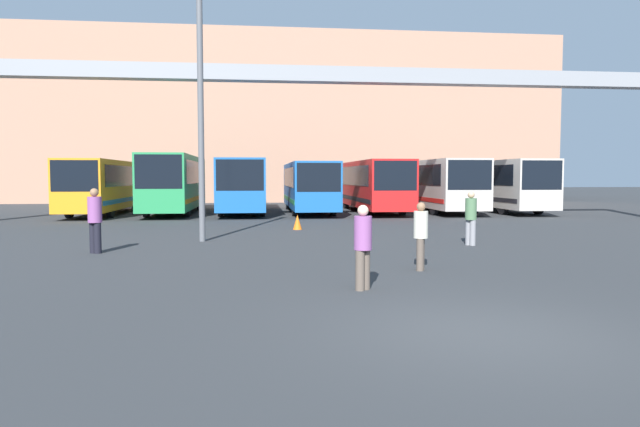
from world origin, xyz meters
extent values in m
plane|color=#2D3033|center=(0.00, 0.00, 0.00)|extent=(200.00, 200.00, 0.00)
cube|color=tan|center=(0.00, 45.62, 7.14)|extent=(46.29, 12.00, 14.29)
cube|color=gray|center=(0.00, 18.84, 6.83)|extent=(34.63, 0.80, 0.70)
cube|color=orange|center=(-11.83, 26.57, 1.70)|extent=(2.42, 11.02, 2.71)
cube|color=black|center=(-11.83, 21.08, 2.20)|extent=(2.22, 0.06, 1.52)
cube|color=black|center=(-11.83, 26.57, 2.20)|extent=(2.45, 9.36, 1.14)
cube|color=#1966B2|center=(-11.83, 26.57, 0.84)|extent=(2.45, 10.46, 0.24)
cylinder|color=black|center=(-12.87, 23.49, 0.46)|extent=(0.28, 0.91, 0.91)
cylinder|color=black|center=(-10.78, 23.49, 0.46)|extent=(0.28, 0.91, 0.91)
cylinder|color=black|center=(-12.87, 29.65, 0.46)|extent=(0.28, 0.91, 0.91)
cylinder|color=black|center=(-10.78, 29.65, 0.46)|extent=(0.28, 0.91, 0.91)
cube|color=#268C4C|center=(-7.88, 26.75, 1.85)|extent=(2.47, 11.38, 3.00)
cube|color=black|center=(-7.88, 21.08, 2.41)|extent=(2.27, 0.06, 1.68)
cube|color=black|center=(-7.88, 26.75, 2.41)|extent=(2.50, 9.67, 1.26)
cube|color=orange|center=(-7.88, 26.75, 0.89)|extent=(2.50, 10.81, 0.24)
cylinder|color=black|center=(-8.96, 23.57, 0.48)|extent=(0.28, 0.97, 0.97)
cylinder|color=black|center=(-6.81, 23.57, 0.48)|extent=(0.28, 0.97, 0.97)
cylinder|color=black|center=(-8.96, 29.94, 0.48)|extent=(0.28, 0.97, 0.97)
cylinder|color=black|center=(-6.81, 29.94, 0.48)|extent=(0.28, 0.97, 0.97)
cube|color=#1959A5|center=(-3.94, 26.95, 1.73)|extent=(2.56, 11.77, 2.76)
cube|color=black|center=(-3.94, 21.08, 2.24)|extent=(2.36, 0.06, 1.55)
cube|color=black|center=(-3.94, 26.95, 2.24)|extent=(2.59, 10.01, 1.16)
cube|color=orange|center=(-3.94, 26.95, 0.85)|extent=(2.59, 11.18, 0.24)
cylinder|color=black|center=(-5.06, 23.65, 0.50)|extent=(0.28, 1.00, 1.00)
cylinder|color=black|center=(-2.82, 23.65, 0.50)|extent=(0.28, 1.00, 1.00)
cylinder|color=black|center=(-5.06, 30.25, 0.50)|extent=(0.28, 1.00, 1.00)
cylinder|color=black|center=(-2.82, 30.25, 0.50)|extent=(0.28, 1.00, 1.00)
cube|color=#1959A5|center=(0.00, 26.79, 1.65)|extent=(2.43, 11.45, 2.61)
cube|color=black|center=(0.00, 21.08, 2.13)|extent=(2.24, 0.06, 1.46)
cube|color=black|center=(0.00, 26.79, 2.13)|extent=(2.46, 9.73, 1.09)
cube|color=#268C4C|center=(0.00, 26.79, 0.82)|extent=(2.46, 10.88, 0.24)
cylinder|color=black|center=(-1.05, 23.58, 0.48)|extent=(0.28, 0.96, 0.96)
cylinder|color=black|center=(1.05, 23.58, 0.48)|extent=(0.28, 0.96, 0.96)
cylinder|color=black|center=(-1.05, 29.99, 0.48)|extent=(0.28, 0.96, 0.96)
cylinder|color=black|center=(1.05, 29.99, 0.48)|extent=(0.28, 0.96, 0.96)
cube|color=red|center=(3.94, 27.09, 1.71)|extent=(2.44, 12.05, 2.73)
cube|color=black|center=(3.94, 21.08, 2.21)|extent=(2.24, 0.06, 1.53)
cube|color=black|center=(3.94, 27.09, 2.21)|extent=(2.47, 10.25, 1.14)
cube|color=black|center=(3.94, 27.09, 0.84)|extent=(2.47, 11.45, 0.24)
cylinder|color=black|center=(2.88, 23.71, 0.48)|extent=(0.28, 0.95, 0.95)
cylinder|color=black|center=(5.00, 23.71, 0.48)|extent=(0.28, 0.95, 0.95)
cylinder|color=black|center=(2.88, 30.46, 0.48)|extent=(0.28, 0.95, 0.95)
cylinder|color=black|center=(5.00, 30.46, 0.48)|extent=(0.28, 0.95, 0.95)
cube|color=beige|center=(7.88, 26.44, 1.74)|extent=(2.57, 10.76, 2.78)
cube|color=black|center=(7.88, 21.08, 2.25)|extent=(2.36, 0.06, 1.55)
cube|color=black|center=(7.88, 26.44, 2.25)|extent=(2.60, 9.14, 1.17)
cube|color=red|center=(7.88, 26.44, 0.85)|extent=(2.60, 10.22, 0.24)
cylinder|color=black|center=(6.76, 23.43, 0.49)|extent=(0.28, 0.97, 0.97)
cylinder|color=black|center=(9.01, 23.43, 0.49)|extent=(0.28, 0.97, 0.97)
cylinder|color=black|center=(6.76, 29.45, 0.49)|extent=(0.28, 0.97, 0.97)
cylinder|color=black|center=(9.01, 29.45, 0.49)|extent=(0.28, 0.97, 0.97)
cube|color=beige|center=(11.83, 26.45, 1.73)|extent=(2.42, 10.77, 2.77)
cube|color=black|center=(11.83, 21.08, 2.24)|extent=(2.22, 0.06, 1.55)
cube|color=black|center=(11.83, 26.45, 2.24)|extent=(2.45, 9.16, 1.16)
cube|color=black|center=(11.83, 26.45, 0.85)|extent=(2.45, 10.23, 0.24)
cylinder|color=black|center=(10.78, 23.43, 0.50)|extent=(0.28, 1.01, 1.01)
cylinder|color=black|center=(12.88, 23.43, 0.50)|extent=(0.28, 1.01, 1.01)
cylinder|color=black|center=(10.78, 29.47, 0.50)|extent=(0.28, 1.01, 1.01)
cylinder|color=black|center=(12.88, 29.47, 0.50)|extent=(0.28, 1.01, 1.01)
cylinder|color=brown|center=(-1.18, 3.14, 0.39)|extent=(0.18, 0.18, 0.78)
cylinder|color=brown|center=(-1.06, 3.23, 0.39)|extent=(0.18, 0.18, 0.78)
cylinder|color=#8C4C8C|center=(-1.12, 3.18, 1.10)|extent=(0.34, 0.34, 0.65)
sphere|color=beige|center=(-1.12, 3.18, 1.53)|extent=(0.21, 0.21, 0.21)
cylinder|color=brown|center=(0.61, 5.23, 0.38)|extent=(0.17, 0.17, 0.75)
cylinder|color=brown|center=(0.66, 5.36, 0.38)|extent=(0.17, 0.17, 0.75)
cylinder|color=beige|center=(0.64, 5.29, 1.07)|extent=(0.33, 0.33, 0.63)
sphere|color=#8C6647|center=(0.64, 5.29, 1.48)|extent=(0.20, 0.20, 0.20)
cylinder|color=black|center=(-7.76, 9.23, 0.44)|extent=(0.20, 0.20, 0.88)
cylinder|color=black|center=(-7.61, 9.13, 0.44)|extent=(0.20, 0.20, 0.88)
cylinder|color=#8C4C8C|center=(-7.68, 9.18, 1.24)|extent=(0.38, 0.38, 0.73)
sphere|color=#8C6647|center=(-7.68, 9.18, 1.72)|extent=(0.24, 0.24, 0.24)
cylinder|color=gray|center=(3.63, 9.73, 0.41)|extent=(0.19, 0.19, 0.81)
cylinder|color=gray|center=(3.54, 9.86, 0.41)|extent=(0.19, 0.19, 0.81)
cylinder|color=#4C724C|center=(3.58, 9.80, 1.15)|extent=(0.36, 0.36, 0.68)
sphere|color=tan|center=(3.58, 9.80, 1.60)|extent=(0.22, 0.22, 0.22)
cone|color=orange|center=(-1.47, 15.74, 0.30)|extent=(0.37, 0.37, 0.61)
cylinder|color=#595B60|center=(-4.95, 11.87, 4.19)|extent=(0.20, 0.20, 8.37)
camera|label=1|loc=(-3.14, -7.48, 2.18)|focal=32.00mm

